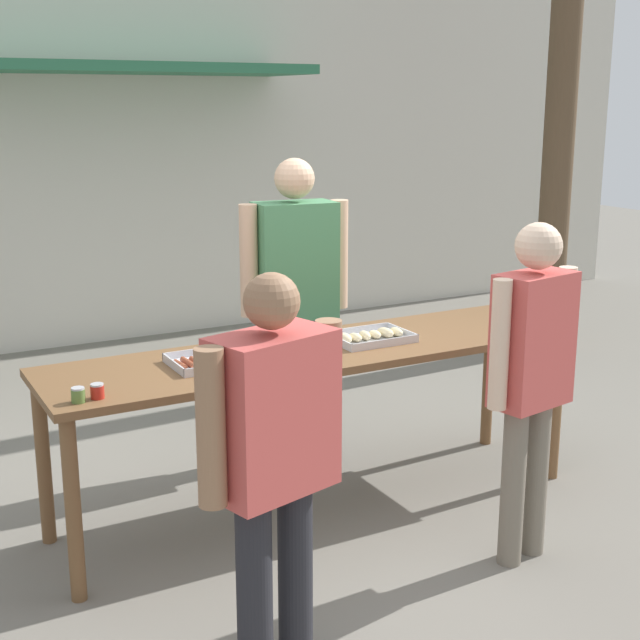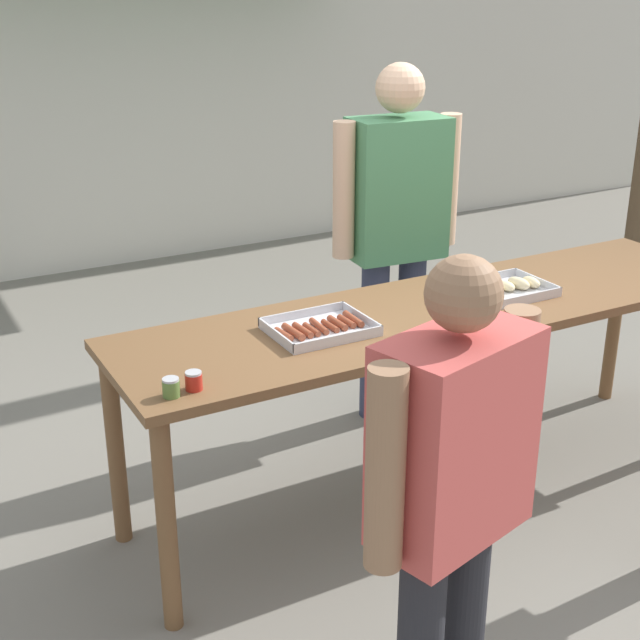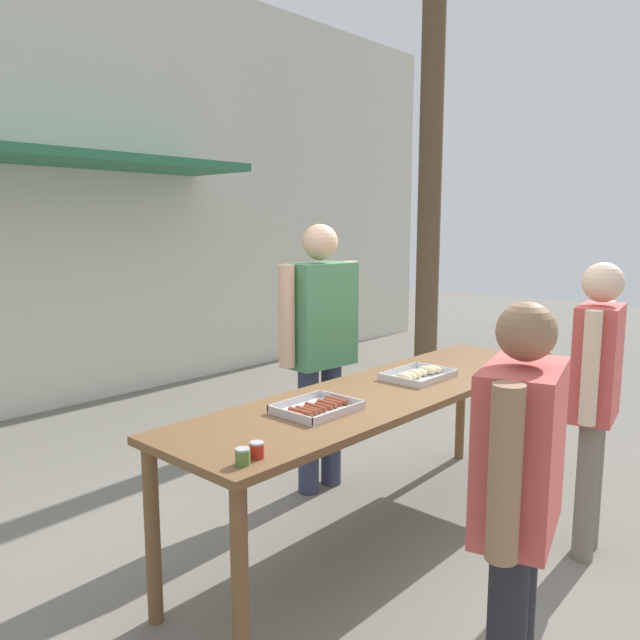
{
  "view_description": "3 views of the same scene",
  "coord_description": "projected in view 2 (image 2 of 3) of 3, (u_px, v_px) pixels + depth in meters",
  "views": [
    {
      "loc": [
        -2.12,
        -3.91,
        2.15
      ],
      "look_at": [
        0.0,
        0.0,
        1.05
      ],
      "focal_mm": 50.0,
      "sensor_mm": 36.0,
      "label": 1
    },
    {
      "loc": [
        -2.16,
        -2.85,
        2.24
      ],
      "look_at": [
        -0.6,
        -0.0,
        0.95
      ],
      "focal_mm": 50.0,
      "sensor_mm": 36.0,
      "label": 2
    },
    {
      "loc": [
        -2.82,
        -2.04,
        1.83
      ],
      "look_at": [
        0.23,
        0.74,
        1.19
      ],
      "focal_mm": 35.0,
      "sensor_mm": 36.0,
      "label": 3
    }
  ],
  "objects": [
    {
      "name": "ground_plane",
      "position": [
        434.0,
        487.0,
        4.11
      ],
      "size": [
        24.0,
        24.0,
        0.0
      ],
      "primitive_type": "plane",
      "color": "slate"
    },
    {
      "name": "food_tray_buns",
      "position": [
        501.0,
        289.0,
        3.91
      ],
      "size": [
        0.41,
        0.31,
        0.06
      ],
      "color": "silver",
      "rests_on": "serving_table"
    },
    {
      "name": "person_server_behind_table",
      "position": [
        396.0,
        217.0,
        4.42
      ],
      "size": [
        0.68,
        0.3,
        1.82
      ],
      "rotation": [
        0.0,
        0.0,
        -0.09
      ],
      "color": "#333851",
      "rests_on": "ground"
    },
    {
      "name": "condiment_jar_ketchup",
      "position": [
        194.0,
        381.0,
        3.02
      ],
      "size": [
        0.06,
        0.06,
        0.07
      ],
      "color": "#B22319",
      "rests_on": "serving_table"
    },
    {
      "name": "serving_table",
      "position": [
        443.0,
        326.0,
        3.82
      ],
      "size": [
        2.89,
        0.74,
        0.9
      ],
      "color": "brown",
      "rests_on": "ground"
    },
    {
      "name": "food_tray_sausages",
      "position": [
        320.0,
        328.0,
        3.51
      ],
      "size": [
        0.39,
        0.31,
        0.04
      ],
      "color": "silver",
      "rests_on": "serving_table"
    },
    {
      "name": "person_customer_holding_hotdog",
      "position": [
        452.0,
        479.0,
        2.46
      ],
      "size": [
        0.64,
        0.36,
        1.57
      ],
      "rotation": [
        0.0,
        0.0,
        3.41
      ],
      "color": "#232328",
      "rests_on": "ground"
    },
    {
      "name": "condiment_jar_mustard",
      "position": [
        171.0,
        388.0,
        2.97
      ],
      "size": [
        0.06,
        0.06,
        0.07
      ],
      "color": "#567A38",
      "rests_on": "serving_table"
    }
  ]
}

